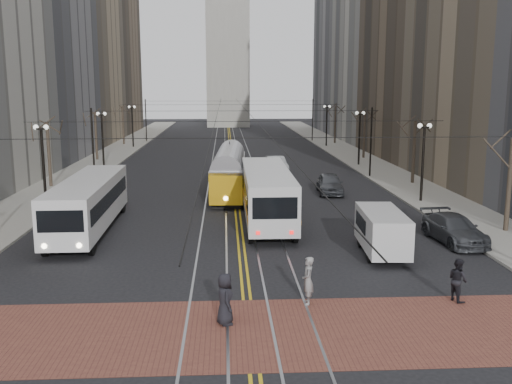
{
  "coord_description": "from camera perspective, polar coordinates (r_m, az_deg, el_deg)",
  "views": [
    {
      "loc": [
        -0.84,
        -22.83,
        8.52
      ],
      "look_at": [
        0.8,
        6.84,
        3.0
      ],
      "focal_mm": 40.0,
      "sensor_mm": 36.0,
      "label": 1
    }
  ],
  "objects": [
    {
      "name": "crosswalk_band",
      "position": [
        20.68,
        -0.57,
        -13.79
      ],
      "size": [
        25.0,
        6.0,
        0.01
      ],
      "primitive_type": "cube",
      "color": "brown",
      "rests_on": "ground"
    },
    {
      "name": "streetcar_rails",
      "position": [
        68.36,
        -2.43,
        3.36
      ],
      "size": [
        4.8,
        130.0,
        0.02
      ],
      "primitive_type": "cube",
      "color": "gray",
      "rests_on": "ground"
    },
    {
      "name": "building_right_mid",
      "position": [
        74.18,
        18.46,
        16.57
      ],
      "size": [
        16.0,
        20.0,
        34.0
      ],
      "primitive_type": "cube",
      "color": "brown",
      "rests_on": "ground"
    },
    {
      "name": "sidewalk_right",
      "position": [
        70.16,
        9.94,
        3.45
      ],
      "size": [
        5.0,
        140.0,
        0.15
      ],
      "primitive_type": "cube",
      "color": "gray",
      "rests_on": "ground"
    },
    {
      "name": "rear_bus",
      "position": [
        36.26,
        1.08,
        -0.37
      ],
      "size": [
        2.86,
        12.81,
        3.34
      ],
      "primitive_type": "cube",
      "rotation": [
        0.0,
        0.0,
        -0.01
      ],
      "color": "silver",
      "rests_on": "ground"
    },
    {
      "name": "lamp_posts",
      "position": [
        51.9,
        -2.21,
        4.19
      ],
      "size": [
        27.6,
        57.2,
        5.6
      ],
      "color": "black",
      "rests_on": "ground"
    },
    {
      "name": "transit_bus",
      "position": [
        35.2,
        -16.38,
        -1.3
      ],
      "size": [
        2.82,
        12.56,
        3.13
      ],
      "primitive_type": "cube",
      "rotation": [
        0.0,
        0.0,
        0.02
      ],
      "color": "silver",
      "rests_on": "ground"
    },
    {
      "name": "building_right_far",
      "position": [
        112.55,
        10.83,
        16.2
      ],
      "size": [
        16.0,
        20.0,
        40.0
      ],
      "primitive_type": "cube",
      "color": "slate",
      "rests_on": "ground"
    },
    {
      "name": "centre_lines",
      "position": [
        68.36,
        -2.43,
        3.36
      ],
      "size": [
        0.42,
        130.0,
        0.01
      ],
      "primitive_type": "cube",
      "color": "gold",
      "rests_on": "ground"
    },
    {
      "name": "ground",
      "position": [
        24.38,
        -1.0,
        -9.93
      ],
      "size": [
        260.0,
        260.0,
        0.0
      ],
      "primitive_type": "plane",
      "color": "black",
      "rests_on": "ground"
    },
    {
      "name": "pedestrian_b",
      "position": [
        22.85,
        5.21,
        -8.81
      ],
      "size": [
        0.53,
        0.74,
        1.92
      ],
      "primitive_type": "imported",
      "rotation": [
        0.0,
        0.0,
        4.61
      ],
      "color": "gray",
      "rests_on": "crosswalk_band"
    },
    {
      "name": "building_left_mid",
      "position": [
        73.6,
        -23.71,
        16.29
      ],
      "size": [
        16.0,
        20.0,
        34.0
      ],
      "primitive_type": "cube",
      "color": "slate",
      "rests_on": "ground"
    },
    {
      "name": "streetcar",
      "position": [
        45.49,
        -2.69,
        1.61
      ],
      "size": [
        2.94,
        12.68,
        2.96
      ],
      "primitive_type": "cube",
      "rotation": [
        0.0,
        0.0,
        -0.05
      ],
      "color": "gold",
      "rests_on": "ground"
    },
    {
      "name": "street_trees",
      "position": [
        58.36,
        -2.32,
        4.89
      ],
      "size": [
        31.68,
        53.28,
        5.6
      ],
      "color": "#382D23",
      "rests_on": "ground"
    },
    {
      "name": "building_left_far",
      "position": [
        112.17,
        -16.49,
        15.98
      ],
      "size": [
        16.0,
        20.0,
        40.0
      ],
      "primitive_type": "cube",
      "color": "brown",
      "rests_on": "ground"
    },
    {
      "name": "cargo_van",
      "position": [
        29.88,
        12.48,
        -4.05
      ],
      "size": [
        2.29,
        5.23,
        2.26
      ],
      "primitive_type": "cube",
      "rotation": [
        0.0,
        0.0,
        -0.06
      ],
      "color": "silver",
      "rests_on": "ground"
    },
    {
      "name": "pedestrian_a",
      "position": [
        20.95,
        -3.14,
        -10.62
      ],
      "size": [
        0.8,
        1.05,
        1.92
      ],
      "primitive_type": "imported",
      "rotation": [
        0.0,
        0.0,
        1.79
      ],
      "color": "black",
      "rests_on": "crosswalk_band"
    },
    {
      "name": "sedan_parked",
      "position": [
        33.41,
        19.21,
        -3.51
      ],
      "size": [
        2.56,
        5.37,
        1.51
      ],
      "primitive_type": "imported",
      "rotation": [
        0.0,
        0.0,
        0.09
      ],
      "color": "#414449",
      "rests_on": "ground"
    },
    {
      "name": "sedan_grey",
      "position": [
        46.26,
        7.38,
        0.85
      ],
      "size": [
        2.31,
        4.93,
        1.63
      ],
      "primitive_type": "imported",
      "rotation": [
        0.0,
        0.0,
        -0.08
      ],
      "color": "#42454A",
      "rests_on": "ground"
    },
    {
      "name": "sidewalk_left",
      "position": [
        69.8,
        -14.86,
        3.22
      ],
      "size": [
        5.0,
        140.0,
        0.15
      ],
      "primitive_type": "cube",
      "color": "gray",
      "rests_on": "ground"
    },
    {
      "name": "sedan_silver",
      "position": [
        56.84,
        2.01,
        2.73
      ],
      "size": [
        2.21,
        5.09,
        1.63
      ],
      "primitive_type": "imported",
      "rotation": [
        0.0,
        0.0,
        0.1
      ],
      "color": "#AAAEB2",
      "rests_on": "ground"
    },
    {
      "name": "trolley_wires",
      "position": [
        57.86,
        -2.32,
        5.81
      ],
      "size": [
        25.96,
        120.0,
        6.6
      ],
      "color": "black",
      "rests_on": "ground"
    },
    {
      "name": "pedestrian_c",
      "position": [
        24.48,
        19.53,
        -8.27
      ],
      "size": [
        0.9,
        1.02,
        1.75
      ],
      "primitive_type": "imported",
      "rotation": [
        0.0,
        0.0,
        1.89
      ],
      "color": "black",
      "rests_on": "crosswalk_band"
    }
  ]
}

